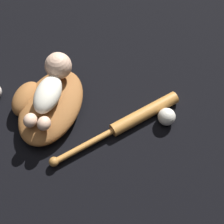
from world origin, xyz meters
TOP-DOWN VIEW (x-y plane):
  - ground_plane at (0.00, 0.00)m, footprint 6.00×6.00m
  - baseball_glove at (0.05, 0.06)m, footprint 0.41×0.33m
  - baby_figure at (0.09, 0.04)m, footprint 0.33×0.15m
  - baseball_bat at (0.02, -0.28)m, footprint 0.36×0.48m
  - baseball at (0.04, -0.41)m, footprint 0.07×0.07m

SIDE VIEW (x-z plane):
  - ground_plane at x=0.00m, z-range 0.00..0.00m
  - baseball_bat at x=0.02m, z-range 0.00..0.05m
  - baseball at x=0.04m, z-range 0.00..0.07m
  - baseball_glove at x=0.05m, z-range 0.00..0.09m
  - baby_figure at x=0.09m, z-range 0.08..0.19m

